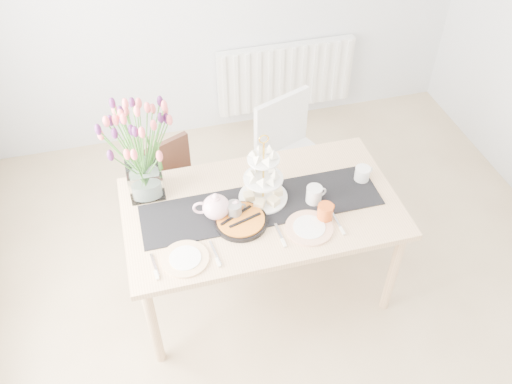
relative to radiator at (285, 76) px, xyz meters
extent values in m
plane|color=tan|center=(-0.50, -2.19, -0.45)|extent=(4.50, 4.50, 0.00)
cube|color=white|center=(0.00, 0.00, 0.00)|extent=(1.20, 0.08, 0.60)
cube|color=tan|center=(-0.70, -1.75, 0.28)|extent=(1.60, 0.90, 0.04)
cylinder|color=tan|center=(-1.43, -2.13, -0.09)|extent=(0.06, 0.06, 0.71)
cylinder|color=tan|center=(0.03, -2.13, -0.09)|extent=(0.06, 0.06, 0.71)
cylinder|color=tan|center=(-1.43, -1.37, -0.09)|extent=(0.06, 0.06, 0.71)
cylinder|color=tan|center=(0.03, -1.37, -0.09)|extent=(0.06, 0.06, 0.71)
cube|color=#331A12|center=(-1.11, -1.20, -0.07)|extent=(0.50, 0.50, 0.04)
cube|color=#331A12|center=(-1.18, -1.05, 0.13)|extent=(0.36, 0.19, 0.36)
cylinder|color=#331A12|center=(-1.20, -1.44, -0.27)|extent=(0.04, 0.04, 0.36)
cylinder|color=#331A12|center=(-0.87, -1.29, -0.27)|extent=(0.04, 0.04, 0.36)
cylinder|color=#331A12|center=(-1.35, -1.11, -0.27)|extent=(0.04, 0.04, 0.36)
cylinder|color=#331A12|center=(-1.02, -0.96, -0.27)|extent=(0.04, 0.04, 0.36)
cube|color=white|center=(-0.26, -1.16, 0.02)|extent=(0.59, 0.59, 0.04)
cube|color=white|center=(-0.34, -0.96, 0.25)|extent=(0.44, 0.21, 0.43)
cylinder|color=white|center=(-0.36, -1.39, -0.23)|extent=(0.04, 0.04, 0.45)
cylinder|color=white|center=(-0.02, -1.25, -0.23)|extent=(0.04, 0.04, 0.45)
cylinder|color=white|center=(-0.49, -1.06, -0.23)|extent=(0.04, 0.04, 0.45)
cylinder|color=white|center=(-0.16, -0.92, -0.23)|extent=(0.04, 0.04, 0.45)
cube|color=black|center=(-0.70, -1.75, 0.30)|extent=(1.40, 0.35, 0.01)
cube|color=silver|center=(-1.33, -1.47, 0.40)|extent=(0.20, 0.20, 0.20)
cylinder|color=gold|center=(-0.67, -1.70, 0.51)|extent=(0.01, 0.01, 0.42)
cylinder|color=white|center=(-0.67, -1.70, 0.31)|extent=(0.29, 0.29, 0.01)
cylinder|color=white|center=(-0.67, -1.70, 0.46)|extent=(0.23, 0.23, 0.01)
cylinder|color=white|center=(-0.67, -1.70, 0.61)|extent=(0.18, 0.18, 0.01)
cylinder|color=white|center=(-0.05, -1.70, 0.35)|extent=(0.11, 0.11, 0.09)
cylinder|color=black|center=(-0.85, -1.86, 0.31)|extent=(0.30, 0.30, 0.03)
cylinder|color=orange|center=(-0.85, -1.86, 0.33)|extent=(0.27, 0.27, 0.01)
cylinder|color=gray|center=(-0.87, -1.80, 0.35)|extent=(0.11, 0.11, 0.10)
cylinder|color=silver|center=(-0.40, -1.80, 0.36)|extent=(0.11, 0.11, 0.11)
cylinder|color=#CE4F16|center=(-0.38, -1.95, 0.35)|extent=(0.12, 0.12, 0.11)
cylinder|color=silver|center=(-1.19, -2.04, 0.31)|extent=(0.28, 0.28, 0.01)
cylinder|color=silver|center=(-0.49, -2.00, 0.31)|extent=(0.28, 0.28, 0.01)
camera|label=1|loc=(-1.30, -3.88, 2.55)|focal=38.00mm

